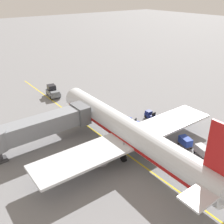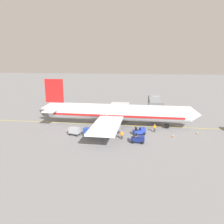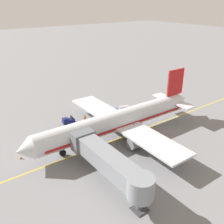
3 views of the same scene
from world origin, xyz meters
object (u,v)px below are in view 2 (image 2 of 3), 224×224
Objects in this scene: safety_cone_nose_right at (197,133)px; baggage_tug_trailing at (140,131)px; baggage_tug_lead at (138,139)px; baggage_cart_second_in_train at (74,131)px; ground_crew_loader at (155,128)px; ground_crew_wing_walker at (122,135)px; parked_airliner at (116,113)px; baggage_cart_front at (89,131)px; safety_cone_nose_left at (173,135)px; jet_bridge at (155,104)px.

baggage_tug_trailing is at bearing -80.57° from safety_cone_nose_right.
baggage_tug_lead and baggage_tug_trailing have the same top height.
baggage_cart_second_in_train is at bearing -80.36° from safety_cone_nose_right.
baggage_tug_trailing is 1.64× the size of ground_crew_loader.
ground_crew_loader reaches higher than baggage_tug_trailing.
baggage_tug_trailing is at bearing 134.64° from ground_crew_wing_walker.
ground_crew_wing_walker is at bearing 14.04° from parked_airliner.
baggage_cart_front is 1.00× the size of baggage_cart_second_in_train.
safety_cone_nose_right is (-2.43, 5.18, 0.00)m from safety_cone_nose_left.
baggage_cart_front reaches higher than safety_cone_nose_left.
jet_bridge is at bearing 177.85° from ground_crew_loader.
jet_bridge is 9.53× the size of ground_crew_wing_walker.
ground_crew_wing_walker is (1.02, 6.72, 0.00)m from baggage_cart_front.
jet_bridge is at bearing -168.84° from safety_cone_nose_left.
baggage_tug_lead is at bearing 79.16° from baggage_cart_second_in_train.
ground_crew_wing_walker is 1.00× the size of ground_crew_loader.
ground_crew_loader is (-5.43, 6.45, 0.00)m from ground_crew_wing_walker.
jet_bridge is 22.24m from baggage_cart_front.
baggage_tug_lead is at bearing -25.41° from ground_crew_loader.
baggage_tug_trailing is at bearing 178.03° from baggage_tug_lead.
baggage_cart_second_in_train is at bearing -96.04° from ground_crew_wing_walker.
ground_crew_wing_walker reaches higher than safety_cone_nose_right.
ground_crew_loader is at bearing -126.15° from safety_cone_nose_left.
baggage_tug_trailing is 12.01m from safety_cone_nose_right.
safety_cone_nose_right is at bearing 115.12° from safety_cone_nose_left.
baggage_tug_trailing is 13.29m from baggage_cart_second_in_train.
parked_airliner is at bearing -165.96° from ground_crew_wing_walker.
jet_bridge reaches higher than baggage_tug_trailing.
ground_crew_loader is 2.86× the size of safety_cone_nose_left.
baggage_tug_trailing is at bearing 45.74° from parked_airliner.
baggage_tug_lead is 8.07m from safety_cone_nose_left.
baggage_cart_front is 6.80m from ground_crew_wing_walker.
ground_crew_wing_walker is (8.67, 2.17, -2.23)m from parked_airliner.
jet_bridge is at bearing -147.83° from safety_cone_nose_right.
ground_crew_loader reaches higher than baggage_cart_second_in_train.
ground_crew_loader is at bearing 69.41° from parked_airliner.
safety_cone_nose_right is (-4.24, 24.93, -0.66)m from baggage_cart_second_in_train.
ground_crew_wing_walker is at bearing -74.16° from safety_cone_nose_left.
parked_airliner is 14.45× the size of baggage_tug_lead.
baggage_cart_second_in_train is 19.84m from safety_cone_nose_left.
ground_crew_loader is at bearing 154.59° from baggage_tug_lead.
parked_airliner is 63.13× the size of safety_cone_nose_left.
baggage_cart_front is at bearing -38.18° from jet_bridge.
parked_airliner reaches higher than baggage_tug_lead.
baggage_tug_trailing is 4.70× the size of safety_cone_nose_left.
safety_cone_nose_right is at bearing 99.64° from baggage_cart_second_in_train.
baggage_tug_lead is at bearing 76.05° from baggage_cart_front.
parked_airliner is 10.99m from baggage_cart_second_in_train.
parked_airliner is 12.51× the size of baggage_cart_second_in_train.
ground_crew_wing_walker is (-1.44, -3.18, 0.24)m from baggage_tug_lead.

